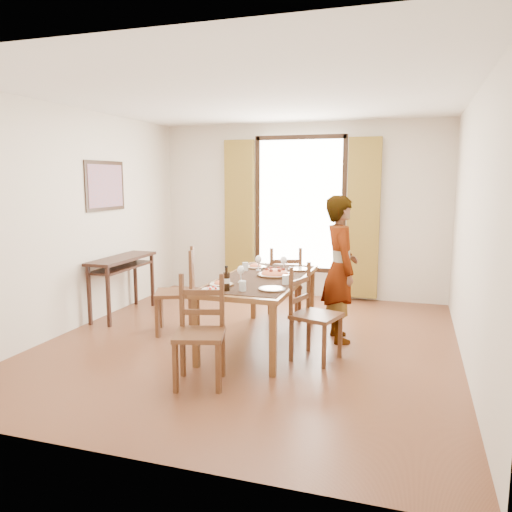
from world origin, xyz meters
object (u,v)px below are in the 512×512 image
(console_table, at_px, (122,266))
(pasta_platter, at_px, (275,272))
(man, at_px, (340,269))
(dining_table, at_px, (262,283))

(console_table, height_order, pasta_platter, pasta_platter)
(console_table, height_order, man, man)
(console_table, bearing_deg, pasta_platter, -10.76)
(console_table, bearing_deg, dining_table, -14.24)
(pasta_platter, bearing_deg, console_table, 169.24)
(dining_table, bearing_deg, pasta_platter, 42.52)
(dining_table, distance_m, man, 0.91)
(console_table, relative_size, pasta_platter, 3.00)
(dining_table, relative_size, pasta_platter, 4.88)
(man, bearing_deg, pasta_platter, 88.41)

